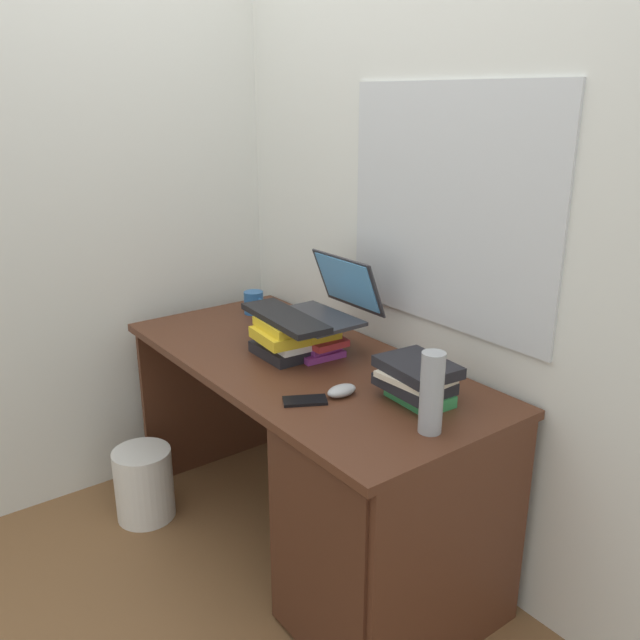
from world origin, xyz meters
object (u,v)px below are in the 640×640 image
Objects in this scene: wastebasket at (144,484)px; laptop at (329,303)px; cell_phone at (305,401)px; computer_mouse at (342,391)px; mug at (254,303)px; book_stack_keyboard_riser at (285,339)px; keyboard at (285,318)px; desk at (367,496)px; book_stack_side at (417,380)px; book_stack_tall at (315,337)px; water_bottle at (432,393)px.

laptop is at bearing 48.97° from wastebasket.
cell_phone is 1.04m from wastebasket.
computer_mouse is at bearing -31.63° from laptop.
book_stack_keyboard_riser is at bearing -19.24° from mug.
mug is (-0.50, 0.17, -0.10)m from keyboard.
laptop is at bearing 158.89° from desk.
book_stack_side is at bearing 45.14° from computer_mouse.
computer_mouse is (-0.16, -0.17, -0.05)m from book_stack_side.
book_stack_keyboard_riser is 0.40m from cell_phone.
book_stack_tall is 0.71× the size of laptop.
water_bottle reaches higher than desk.
laptop reaches higher than desk.
mug is at bearing 178.99° from laptop.
cell_phone is (0.31, -0.33, -0.18)m from laptop.
computer_mouse is (0.35, -0.15, -0.05)m from book_stack_tall.
laptop reaches higher than book_stack_keyboard_riser.
desk is 5.06× the size of wastebasket.
wastebasket is (-0.45, -0.41, -0.68)m from book_stack_keyboard_riser.
computer_mouse is at bearing -2.48° from keyboard.
book_stack_tall is 0.14m from keyboard.
keyboard is 0.42m from cell_phone.
cell_phone is (-0.11, -0.17, 0.35)m from desk.
desk is 0.38m from computer_mouse.
book_stack_tall is 0.78× the size of wastebasket.
laptop is at bearing 174.89° from book_stack_side.
desk is 1.04m from wastebasket.
keyboard is at bearing 41.92° from wastebasket.
laptop is 1.10m from wastebasket.
book_stack_keyboard_riser reaches higher than desk.
book_stack_tall is 0.98× the size of book_stack_keyboard_riser.
computer_mouse is at bearing -134.86° from book_stack_side.
book_stack_keyboard_riser reaches higher than mug.
keyboard is (-0.55, -0.12, 0.08)m from book_stack_side.
water_bottle is 0.79× the size of wastebasket.
laptop is 0.70m from water_bottle.
cell_phone is 0.45× the size of wastebasket.
cell_phone is at bearing -154.88° from water_bottle.
laptop is 0.44m from computer_mouse.
cell_phone is (-0.37, -0.17, -0.11)m from water_bottle.
water_bottle reaches higher than wastebasket.
book_stack_tall is at bearing 168.39° from cell_phone.
keyboard is at bearing -179.52° from water_bottle.
mug reaches higher than cell_phone.
cell_phone is (0.36, -0.17, -0.06)m from book_stack_keyboard_riser.
desk is at bearing 23.96° from wastebasket.
computer_mouse reaches higher than desk.
laptop is (-0.51, 0.05, 0.11)m from book_stack_side.
book_stack_tall is at bearing 46.06° from wastebasket.
book_stack_tall is 1.91× the size of mug.
wastebasket is (-0.92, -0.41, -0.26)m from desk.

